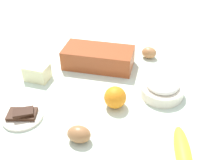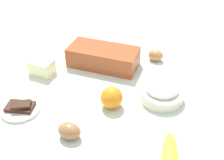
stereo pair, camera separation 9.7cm
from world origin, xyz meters
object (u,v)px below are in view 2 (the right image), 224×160
Objects in this scene: flour_bowl at (162,92)px; egg_near_butter at (69,131)px; chocolate_plate at (21,108)px; banana at (170,159)px; orange_fruit at (112,98)px; egg_beside_bowl at (156,55)px; loaf_pan at (103,57)px; butter_block at (42,67)px.

egg_near_butter is (-0.25, -0.24, -0.00)m from flour_bowl.
flour_bowl is at bearing 20.31° from chocolate_plate.
egg_near_butter is 0.21m from chocolate_plate.
banana is 0.51m from chocolate_plate.
orange_fruit is at bearing 136.68° from banana.
orange_fruit is at bearing -109.21° from egg_beside_bowl.
butter_block is at bearing -146.07° from loaf_pan.
egg_beside_bowl is (0.43, 0.20, -0.01)m from butter_block.
orange_fruit is 0.19m from egg_near_butter.
egg_near_butter is at bearing 174.20° from banana.
orange_fruit is 1.07× the size of egg_near_butter.
loaf_pan is 0.30m from flour_bowl.
flour_bowl is 0.35m from egg_near_butter.
egg_near_butter is at bearing -118.83° from orange_fruit.
flour_bowl is at bearing 25.81° from orange_fruit.
butter_block reaches higher than egg_beside_bowl.
butter_block is at bearing 148.31° from banana.
banana is at bearing -5.80° from egg_near_butter.
egg_beside_bowl is at bearing 45.99° from chocolate_plate.
banana is 2.98× the size of egg_beside_bowl.
egg_beside_bowl is 0.58m from chocolate_plate.
orange_fruit is at bearing 61.17° from egg_near_butter.
flour_bowl is 0.27m from banana.
egg_beside_bowl is (-0.04, 0.25, -0.01)m from flour_bowl.
chocolate_plate is (-0.49, 0.10, -0.01)m from banana.
egg_beside_bowl is (0.21, 0.09, -0.02)m from loaf_pan.
banana is at bearing -49.47° from loaf_pan.
loaf_pan reaches higher than chocolate_plate.
loaf_pan is at bearing 124.29° from banana.
banana is 1.46× the size of chocolate_plate.
egg_near_butter reaches higher than chocolate_plate.
flour_bowl is 2.17× the size of egg_near_butter.
banana is 0.28m from orange_fruit.
butter_block is 0.69× the size of chocolate_plate.
butter_block is at bearing 158.00° from orange_fruit.
loaf_pan is 0.40m from egg_near_butter.
orange_fruit reaches higher than banana.
flour_bowl is at bearing 43.92° from egg_near_butter.
egg_near_butter is 0.53m from egg_beside_bowl.
egg_beside_bowl is (-0.09, 0.52, 0.00)m from banana.
butter_block is at bearing 174.09° from flour_bowl.
butter_block is at bearing -154.45° from egg_beside_bowl.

